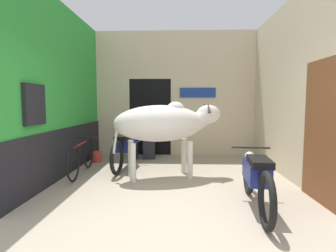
# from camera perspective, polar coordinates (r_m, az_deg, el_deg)

# --- Properties ---
(ground_plane) EXTENTS (30.00, 30.00, 0.00)m
(ground_plane) POSITION_cam_1_polar(r_m,az_deg,el_deg) (3.42, 0.62, -20.37)
(ground_plane) COLOR tan
(wall_left_shopfront) EXTENTS (0.25, 4.23, 3.43)m
(wall_left_shopfront) POSITION_cam_1_polar(r_m,az_deg,el_deg) (5.70, -22.45, 6.61)
(wall_left_shopfront) COLOR green
(wall_left_shopfront) RESTS_ON ground_plane
(wall_back_with_doorway) EXTENTS (4.39, 0.93, 3.43)m
(wall_back_with_doorway) POSITION_cam_1_polar(r_m,az_deg,el_deg) (7.59, -0.52, 5.01)
(wall_back_with_doorway) COLOR beige
(wall_back_with_doorway) RESTS_ON ground_plane
(wall_right_with_door) EXTENTS (0.22, 4.23, 3.43)m
(wall_right_with_door) POSITION_cam_1_polar(r_m,az_deg,el_deg) (5.60, 25.48, 6.86)
(wall_right_with_door) COLOR beige
(wall_right_with_door) RESTS_ON ground_plane
(cow) EXTENTS (2.21, 1.20, 1.49)m
(cow) POSITION_cam_1_polar(r_m,az_deg,el_deg) (5.11, -0.78, 0.55)
(cow) COLOR silver
(cow) RESTS_ON ground_plane
(motorcycle_near) EXTENTS (0.58, 1.91, 0.79)m
(motorcycle_near) POSITION_cam_1_polar(r_m,az_deg,el_deg) (3.89, 18.66, -10.43)
(motorcycle_near) COLOR black
(motorcycle_near) RESTS_ON ground_plane
(motorcycle_far) EXTENTS (0.58, 1.96, 0.81)m
(motorcycle_far) POSITION_cam_1_polar(r_m,az_deg,el_deg) (6.03, -9.04, -4.63)
(motorcycle_far) COLOR black
(motorcycle_far) RESTS_ON ground_plane
(bicycle) EXTENTS (0.44, 1.73, 0.71)m
(bicycle) POSITION_cam_1_polar(r_m,az_deg,el_deg) (5.71, -18.26, -6.39)
(bicycle) COLOR black
(bicycle) RESTS_ON ground_plane
(shopkeeper_seated) EXTENTS (0.43, 0.34, 1.30)m
(shopkeeper_seated) POSITION_cam_1_polar(r_m,az_deg,el_deg) (6.93, -4.06, -1.42)
(shopkeeper_seated) COLOR #282833
(shopkeeper_seated) RESTS_ON ground_plane
(plastic_stool) EXTENTS (0.32, 0.32, 0.47)m
(plastic_stool) POSITION_cam_1_polar(r_m,az_deg,el_deg) (7.02, -7.34, -4.95)
(plastic_stool) COLOR #2856B2
(plastic_stool) RESTS_ON ground_plane
(bucket) EXTENTS (0.26, 0.26, 0.26)m
(bucket) POSITION_cam_1_polar(r_m,az_deg,el_deg) (6.81, -15.29, -6.44)
(bucket) COLOR #C63D33
(bucket) RESTS_ON ground_plane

